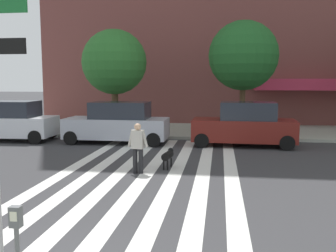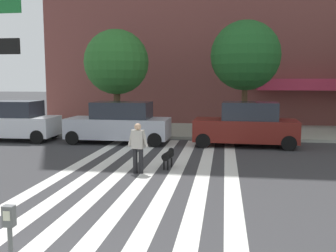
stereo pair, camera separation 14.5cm
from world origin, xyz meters
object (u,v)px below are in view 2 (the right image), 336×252
street_tree_nearest (116,62)px  parked_car_behind_first (119,123)px  pedestrian_dog_walker (138,145)px  dog_on_leash (168,155)px  parking_meter_curbside (10,243)px  parked_car_near_curb (15,122)px  parked_car_third_in_line (246,125)px  street_tree_middle (246,56)px

street_tree_nearest → parked_car_behind_first: bearing=-72.0°
parked_car_behind_first → pedestrian_dog_walker: bearing=-68.5°
dog_on_leash → parking_meter_curbside: bearing=-94.6°
parked_car_near_curb → pedestrian_dog_walker: bearing=-36.6°
parked_car_near_curb → dog_on_leash: parked_car_near_curb is taller
parking_meter_curbside → parked_car_third_in_line: parked_car_third_in_line is taller
parking_meter_curbside → dog_on_leash: parking_meter_curbside is taller
street_tree_nearest → pedestrian_dog_walker: street_tree_nearest is taller
parked_car_third_in_line → dog_on_leash: bearing=-120.8°
parked_car_near_curb → dog_on_leash: (8.53, -4.84, -0.50)m
street_tree_middle → dog_on_leash: 9.21m
parking_meter_curbside → parked_car_near_curb: 15.49m
parking_meter_curbside → street_tree_nearest: bearing=101.6°
street_tree_nearest → parked_car_third_in_line: bearing=-21.9°
street_tree_nearest → street_tree_middle: 6.95m
parking_meter_curbside → parked_car_near_curb: (-7.84, 13.36, -0.09)m
street_tree_middle → dog_on_leash: size_ratio=5.64×
parked_car_near_curb → street_tree_nearest: size_ratio=0.77×
parked_car_third_in_line → pedestrian_dog_walker: size_ratio=2.87×
parking_meter_curbside → parked_car_near_curb: parked_car_near_curb is taller
parking_meter_curbside → pedestrian_dog_walker: size_ratio=0.83×
parked_car_behind_first → street_tree_middle: 7.52m
parked_car_third_in_line → dog_on_leash: parked_car_third_in_line is taller
parked_car_third_in_line → street_tree_nearest: size_ratio=0.84×
parking_meter_curbside → parked_car_behind_first: 13.58m
parked_car_third_in_line → pedestrian_dog_walker: 6.81m
pedestrian_dog_walker → dog_on_leash: bearing=44.4°
parked_car_behind_first → street_tree_nearest: bearing=108.0°
parked_car_third_in_line → dog_on_leash: (-2.88, -4.84, -0.52)m
dog_on_leash → street_tree_middle: bearing=69.5°
parked_car_behind_first → parked_car_third_in_line: parked_car_third_in_line is taller
dog_on_leash → parked_car_behind_first: bearing=122.7°
street_tree_nearest → street_tree_middle: bearing=1.9°
parking_meter_curbside → dog_on_leash: bearing=85.4°
pedestrian_dog_walker → parking_meter_curbside: bearing=-88.6°
parked_car_near_curb → pedestrian_dog_walker: parked_car_near_curb is taller
street_tree_nearest → pedestrian_dog_walker: 9.53m
street_tree_middle → pedestrian_dog_walker: (-3.80, -8.69, -3.36)m
parked_car_behind_first → street_tree_middle: street_tree_middle is taller
parking_meter_curbside → street_tree_nearest: (-3.33, 16.13, 2.95)m
parked_car_behind_first → dog_on_leash: bearing=-57.3°
parked_car_behind_first → street_tree_nearest: street_tree_nearest is taller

